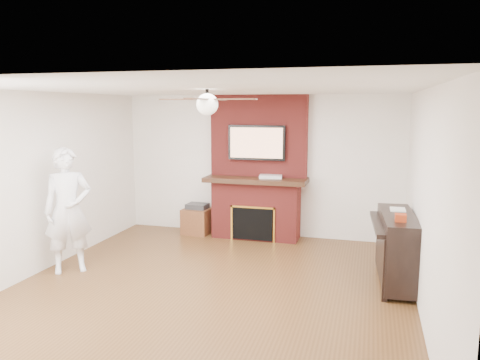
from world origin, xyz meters
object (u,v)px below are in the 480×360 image
(fireplace, at_px, (257,182))
(side_table, at_px, (198,220))
(piano, at_px, (396,247))
(person, at_px, (68,210))

(fireplace, bearing_deg, side_table, -176.51)
(fireplace, bearing_deg, piano, -36.33)
(fireplace, xyz_separation_m, piano, (2.28, -1.67, -0.50))
(fireplace, relative_size, piano, 1.74)
(fireplace, distance_m, piano, 2.87)
(fireplace, height_order, person, fireplace)
(piano, bearing_deg, side_table, 150.69)
(person, distance_m, piano, 4.46)
(person, height_order, side_table, person)
(side_table, distance_m, piano, 3.75)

